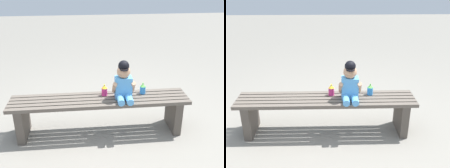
{
  "view_description": "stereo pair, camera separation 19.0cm",
  "coord_description": "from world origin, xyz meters",
  "views": [
    {
      "loc": [
        -0.14,
        -2.46,
        1.64
      ],
      "look_at": [
        0.12,
        -0.05,
        0.58
      ],
      "focal_mm": 42.6,
      "sensor_mm": 36.0,
      "label": 1
    },
    {
      "loc": [
        0.05,
        -2.48,
        1.64
      ],
      "look_at": [
        0.12,
        -0.05,
        0.58
      ],
      "focal_mm": 42.6,
      "sensor_mm": 36.0,
      "label": 2
    }
  ],
  "objects": [
    {
      "name": "sippy_cup_right",
      "position": [
        0.47,
        0.07,
        0.46
      ],
      "size": [
        0.06,
        0.06,
        0.12
      ],
      "color": "#338CE5",
      "rests_on": "park_bench"
    },
    {
      "name": "park_bench",
      "position": [
        0.0,
        -0.0,
        0.28
      ],
      "size": [
        1.85,
        0.35,
        0.4
      ],
      "color": "#60564C",
      "rests_on": "ground_plane"
    },
    {
      "name": "child_figure",
      "position": [
        0.25,
        -0.02,
        0.58
      ],
      "size": [
        0.23,
        0.27,
        0.4
      ],
      "color": "#59A5E5",
      "rests_on": "park_bench"
    },
    {
      "name": "ground_plane",
      "position": [
        0.0,
        0.0,
        0.0
      ],
      "size": [
        16.0,
        16.0,
        0.0
      ],
      "primitive_type": "plane",
      "color": "gray"
    },
    {
      "name": "sippy_cup_left",
      "position": [
        0.06,
        0.07,
        0.46
      ],
      "size": [
        0.06,
        0.06,
        0.12
      ],
      "color": "#E5337F",
      "rests_on": "park_bench"
    }
  ]
}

